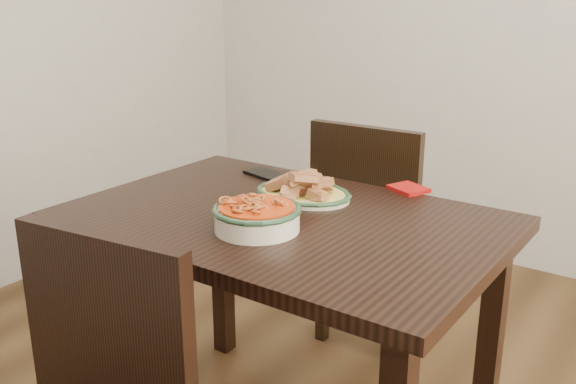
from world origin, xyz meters
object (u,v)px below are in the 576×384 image
Objects in this scene: chair_far at (375,224)px; smartphone at (266,174)px; dining_table at (284,249)px; fish_plate at (304,183)px; noodle_bowl at (257,214)px.

smartphone is (-0.20, -0.41, 0.26)m from chair_far.
smartphone is (-0.27, 0.28, 0.11)m from dining_table.
dining_table is 0.22m from fish_plate.
fish_plate is at bearing -14.13° from smartphone.
noodle_bowl is (0.05, -0.29, -0.00)m from fish_plate.
chair_far reaches higher than noodle_bowl.
fish_plate reaches higher than dining_table.
smartphone is at bearing 62.02° from chair_far.
chair_far reaches higher than fish_plate.
dining_table is at bearing -32.22° from smartphone.
noodle_bowl reaches higher than dining_table.
noodle_bowl is (0.08, -0.82, 0.29)m from chair_far.
chair_far is 0.87m from noodle_bowl.
dining_table is 4.02× the size of fish_plate.
fish_plate is at bearing 104.32° from dining_table.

